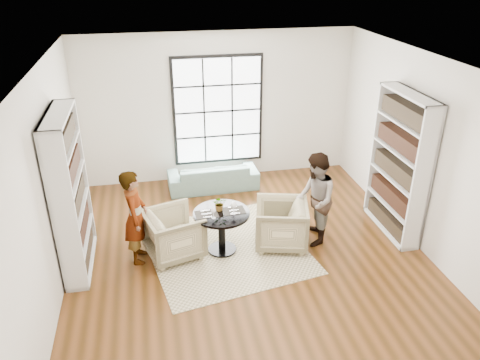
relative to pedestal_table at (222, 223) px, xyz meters
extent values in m
plane|color=brown|center=(0.39, -0.21, -0.51)|extent=(6.00, 6.00, 0.00)
plane|color=silver|center=(0.39, 2.79, 0.99)|extent=(5.50, 0.00, 5.50)
plane|color=silver|center=(-2.36, -0.21, 0.99)|extent=(0.00, 6.00, 6.00)
plane|color=silver|center=(3.14, -0.21, 0.99)|extent=(0.00, 6.00, 6.00)
plane|color=silver|center=(0.39, -3.21, 0.99)|extent=(5.50, 0.00, 5.50)
plane|color=white|center=(0.39, -0.21, 2.49)|extent=(6.00, 6.00, 0.00)
cube|color=black|center=(0.39, 2.77, 0.94)|extent=(1.82, 0.06, 2.22)
cube|color=white|center=(0.39, 2.73, 0.94)|extent=(1.70, 0.02, 2.10)
cube|color=beige|center=(0.07, 0.04, -0.51)|extent=(2.76, 2.76, 0.01)
cylinder|color=black|center=(0.00, 0.00, -0.49)|extent=(0.45, 0.45, 0.04)
cylinder|color=black|center=(0.00, 0.00, -0.17)|extent=(0.11, 0.11, 0.62)
cylinder|color=black|center=(0.00, 0.00, 0.17)|extent=(0.88, 0.88, 0.04)
imported|color=gray|center=(0.19, 2.24, -0.25)|extent=(1.80, 0.75, 0.52)
imported|color=tan|center=(-0.75, 0.04, -0.13)|extent=(1.03, 1.01, 0.76)
imported|color=tan|center=(0.96, 0.00, -0.13)|extent=(1.01, 0.99, 0.76)
imported|color=gray|center=(-1.30, 0.04, 0.24)|extent=(0.41, 0.58, 1.50)
imported|color=gray|center=(1.51, 0.00, 0.26)|extent=(0.72, 0.85, 1.54)
cube|color=black|center=(-0.23, -0.01, 0.20)|extent=(0.35, 0.28, 0.01)
cube|color=black|center=(0.20, 0.01, 0.20)|extent=(0.35, 0.28, 0.01)
cylinder|color=silver|center=(-0.14, -0.15, 0.20)|extent=(0.06, 0.06, 0.01)
cylinder|color=silver|center=(-0.14, -0.15, 0.25)|extent=(0.01, 0.01, 0.10)
sphere|color=maroon|center=(-0.14, -0.15, 0.32)|extent=(0.08, 0.08, 0.08)
ellipsoid|color=white|center=(-0.14, -0.15, 0.32)|extent=(0.08, 0.08, 0.09)
cylinder|color=silver|center=(0.18, -0.08, 0.20)|extent=(0.08, 0.08, 0.01)
cylinder|color=silver|center=(0.18, -0.08, 0.26)|extent=(0.01, 0.01, 0.12)
sphere|color=maroon|center=(0.18, -0.08, 0.35)|extent=(0.09, 0.09, 0.09)
ellipsoid|color=white|center=(0.18, -0.08, 0.35)|extent=(0.10, 0.10, 0.11)
imported|color=gray|center=(-0.01, 0.08, 0.31)|extent=(0.22, 0.20, 0.23)
camera|label=1|loc=(-0.95, -6.19, 3.80)|focal=35.00mm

